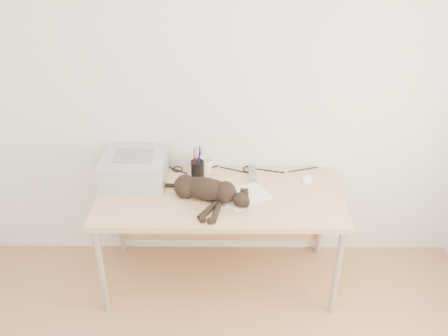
{
  "coord_description": "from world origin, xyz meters",
  "views": [
    {
      "loc": [
        0.04,
        -1.28,
        2.57
      ],
      "look_at": [
        0.03,
        1.34,
        0.97
      ],
      "focal_mm": 40.0,
      "sensor_mm": 36.0,
      "label": 1
    }
  ],
  "objects_px": {
    "desk": "(220,204)",
    "printer": "(135,168)",
    "cat": "(204,190)",
    "mug": "(206,166)",
    "pen_cup": "(197,169)",
    "mouse": "(307,178)"
  },
  "relations": [
    {
      "from": "mug",
      "to": "cat",
      "type": "bearing_deg",
      "value": -90.54
    },
    {
      "from": "printer",
      "to": "mouse",
      "type": "xyz_separation_m",
      "value": [
        1.16,
        0.01,
        -0.08
      ]
    },
    {
      "from": "desk",
      "to": "mouse",
      "type": "bearing_deg",
      "value": 9.1
    },
    {
      "from": "printer",
      "to": "cat",
      "type": "distance_m",
      "value": 0.52
    },
    {
      "from": "cat",
      "to": "mug",
      "type": "bearing_deg",
      "value": 108.71
    },
    {
      "from": "printer",
      "to": "pen_cup",
      "type": "height_order",
      "value": "pen_cup"
    },
    {
      "from": "desk",
      "to": "printer",
      "type": "relative_size",
      "value": 3.77
    },
    {
      "from": "desk",
      "to": "pen_cup",
      "type": "xyz_separation_m",
      "value": [
        -0.15,
        0.14,
        0.2
      ]
    },
    {
      "from": "cat",
      "to": "mouse",
      "type": "height_order",
      "value": "cat"
    },
    {
      "from": "desk",
      "to": "mug",
      "type": "relative_size",
      "value": 14.52
    },
    {
      "from": "mouse",
      "to": "pen_cup",
      "type": "bearing_deg",
      "value": -167.33
    },
    {
      "from": "printer",
      "to": "cat",
      "type": "relative_size",
      "value": 0.65
    },
    {
      "from": "desk",
      "to": "pen_cup",
      "type": "bearing_deg",
      "value": 138.6
    },
    {
      "from": "desk",
      "to": "mouse",
      "type": "relative_size",
      "value": 13.21
    },
    {
      "from": "mug",
      "to": "printer",
      "type": "bearing_deg",
      "value": -166.87
    },
    {
      "from": "printer",
      "to": "mouse",
      "type": "distance_m",
      "value": 1.16
    },
    {
      "from": "pen_cup",
      "to": "mouse",
      "type": "bearing_deg",
      "value": -3.15
    },
    {
      "from": "pen_cup",
      "to": "cat",
      "type": "bearing_deg",
      "value": -78.87
    },
    {
      "from": "desk",
      "to": "pen_cup",
      "type": "height_order",
      "value": "pen_cup"
    },
    {
      "from": "cat",
      "to": "mouse",
      "type": "distance_m",
      "value": 0.73
    },
    {
      "from": "desk",
      "to": "printer",
      "type": "bearing_deg",
      "value": 171.64
    },
    {
      "from": "mug",
      "to": "mouse",
      "type": "height_order",
      "value": "mug"
    }
  ]
}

